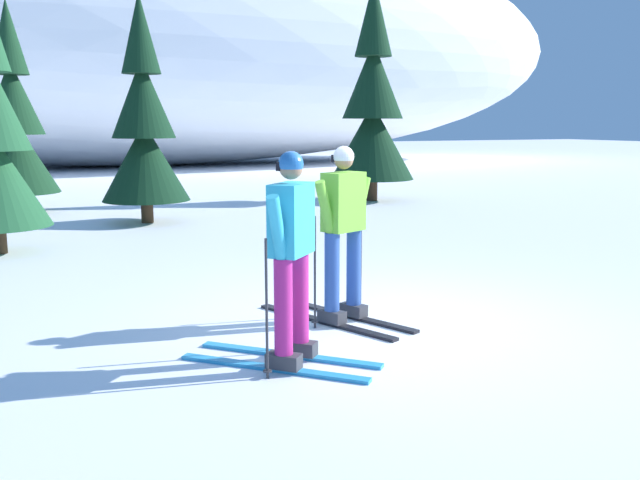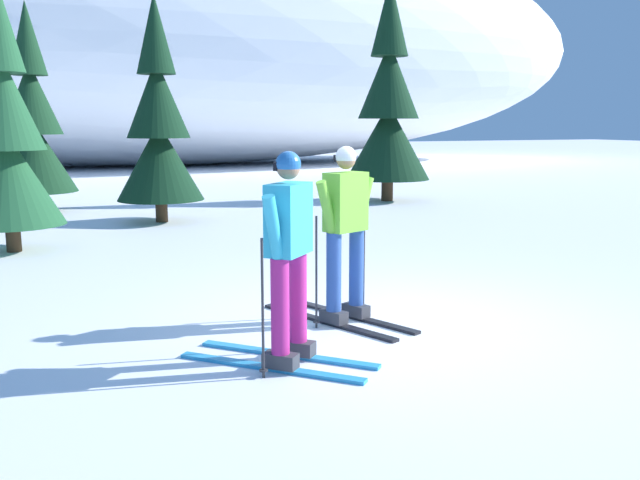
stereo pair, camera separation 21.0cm
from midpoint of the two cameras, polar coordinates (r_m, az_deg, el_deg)
The scene contains 7 objects.
ground_plane at distance 7.14m, azimuth 4.52°, elevation -6.64°, with size 120.00×120.00×0.00m, color white.
skier_cyan_jacket at distance 5.65m, azimuth -3.50°, elevation -1.18°, with size 1.49×1.50×1.78m.
skier_lime_jacket at distance 6.90m, azimuth 1.00°, elevation 0.71°, with size 1.09×1.82×1.77m.
pine_tree_center_left at distance 16.74m, azimuth -24.20°, elevation 8.57°, with size 1.78×1.78×4.62m.
pine_tree_center_right at distance 14.33m, azimuth -14.71°, elevation 8.85°, with size 1.74×1.74×4.50m.
pine_tree_far_right at distance 17.98m, azimuth 4.01°, elevation 10.66°, with size 2.15×2.15×5.57m.
snow_ridge_background at distance 34.30m, azimuth -14.92°, elevation 15.80°, with size 45.08×16.78×11.74m, color white.
Camera 1 is at (-3.42, -5.96, 2.00)m, focal length 38.90 mm.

